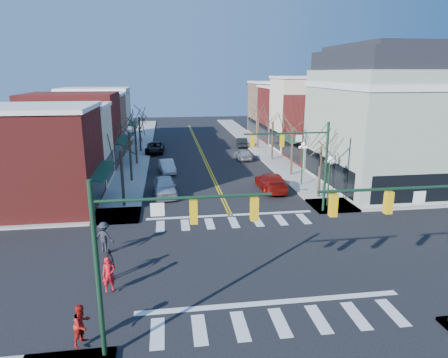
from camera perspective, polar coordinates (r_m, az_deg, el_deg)
name	(u,v)px	position (r m, az deg, el deg)	size (l,w,h in m)	color
ground	(251,260)	(24.24, 3.89, -11.47)	(160.00, 160.00, 0.00)	black
sidewalk_left	(129,179)	(42.76, -13.39, 0.06)	(3.50, 70.00, 0.15)	#9E9B93
sidewalk_right	(291,173)	(44.64, 9.57, 0.88)	(3.50, 70.00, 0.15)	#9E9B93
bldg_left_brick_a	(31,160)	(35.34, -25.87, 2.40)	(10.00, 8.50, 8.00)	maroon
bldg_left_stucco_a	(56,146)	(42.70, -22.82, 4.32)	(10.00, 7.00, 7.50)	beige
bldg_left_brick_b	(74,130)	(50.31, -20.68, 6.56)	(10.00, 9.00, 8.50)	maroon
bldg_left_tan	(87,124)	(58.38, -18.98, 7.40)	(10.00, 7.50, 7.80)	#A27759
bldg_left_stucco_b	(96,117)	(65.94, -17.80, 8.45)	(10.00, 8.00, 8.20)	beige
bldg_right_brick_a	(331,129)	(51.55, 15.04, 6.90)	(10.00, 8.50, 8.00)	maroon
bldg_right_stucco	(310,115)	(58.59, 12.14, 8.98)	(10.00, 7.00, 10.00)	beige
bldg_right_brick_b	(293,115)	(65.72, 9.85, 9.05)	(10.00, 8.00, 8.50)	maroon
bldg_right_tan	(279,109)	(73.32, 7.93, 9.91)	(10.00, 8.00, 9.00)	#A27759
victorian_corner	(390,117)	(41.72, 22.61, 8.17)	(12.25, 14.25, 13.30)	#9BA992
traffic_mast_near_left	(147,243)	(15.10, -10.90, -9.01)	(6.60, 0.28, 7.20)	#14331E
traffic_mast_near_right	(425,227)	(18.22, 26.76, -6.17)	(6.60, 0.28, 7.20)	#14331E
traffic_mast_far_right	(303,155)	(30.98, 11.28, 3.38)	(6.60, 0.28, 7.20)	#14331E
lamppost_corner	(329,173)	(33.31, 14.82, 0.89)	(0.36, 0.36, 4.33)	#14331E
lamppost_midblock	(303,156)	(39.21, 11.18, 3.18)	(0.36, 0.36, 4.33)	#14331E
tree_left_a	(122,179)	(33.49, -14.30, -0.03)	(0.24, 0.24, 4.76)	#382B21
tree_left_b	(130,158)	(41.21, -13.22, 3.01)	(0.24, 0.24, 5.04)	#382B21
tree_left_c	(136,146)	(49.09, -12.46, 4.64)	(0.24, 0.24, 4.55)	#382B21
tree_left_d	(140,135)	(56.94, -11.92, 6.24)	(0.24, 0.24, 4.90)	#382B21
tree_right_a	(320,173)	(35.78, 13.51, 0.85)	(0.24, 0.24, 4.62)	#382B21
tree_right_b	(292,152)	(43.06, 9.67, 3.79)	(0.24, 0.24, 5.18)	#382B21
tree_right_c	(272,141)	(50.64, 6.92, 5.35)	(0.24, 0.24, 4.83)	#382B21
tree_right_d	(258,132)	(58.30, 4.89, 6.73)	(0.24, 0.24, 4.97)	#382B21
car_left_near	(165,186)	(36.33, -8.47, -1.06)	(2.01, 4.99, 1.70)	silver
car_left_mid	(167,166)	(44.81, -8.14, 1.82)	(1.48, 4.26, 1.40)	silver
car_left_far	(155,148)	(56.05, -9.85, 4.42)	(2.42, 5.25, 1.46)	black
car_right_near	(271,182)	(37.79, 6.76, -0.41)	(2.30, 5.67, 1.64)	maroon
car_right_mid	(243,154)	(50.97, 2.69, 3.54)	(1.64, 4.07, 1.39)	#B6B6BB
car_right_far	(242,142)	(60.00, 2.57, 5.26)	(1.44, 4.13, 1.36)	black
pedestrian_red_a	(109,274)	(21.21, -16.12, -12.95)	(0.66, 0.43, 1.81)	red
pedestrian_red_b	(82,325)	(17.91, -19.64, -19.00)	(0.85, 0.66, 1.75)	#B01812
pedestrian_dark_a	(109,263)	(22.56, -16.05, -11.46)	(0.95, 0.40, 1.62)	black
pedestrian_dark_b	(104,237)	(25.59, -16.72, -7.92)	(1.23, 0.70, 1.90)	black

